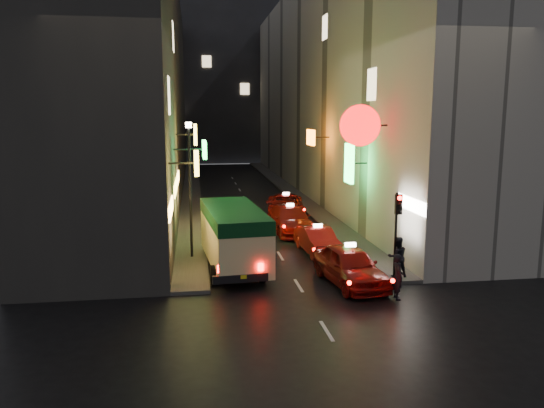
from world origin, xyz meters
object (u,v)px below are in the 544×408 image
traffic_light (398,217)px  taxi_near (350,263)px  minibus (234,231)px  lamp_post (190,181)px  pedestrian_crossing (398,274)px

traffic_light → taxi_near: bearing=-177.7°
minibus → traffic_light: traffic_light is taller
traffic_light → lamp_post: 9.42m
taxi_near → traffic_light: bearing=2.3°
taxi_near → lamp_post: size_ratio=0.95×
minibus → taxi_near: minibus is taller
minibus → pedestrian_crossing: minibus is taller
minibus → pedestrian_crossing: (5.66, -4.67, -0.75)m
lamp_post → taxi_near: bearing=-36.4°
minibus → taxi_near: size_ratio=1.10×
traffic_light → lamp_post: bearing=151.1°
pedestrian_crossing → traffic_light: traffic_light is taller
taxi_near → traffic_light: 2.64m
minibus → lamp_post: 3.28m
minibus → traffic_light: size_ratio=1.86×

